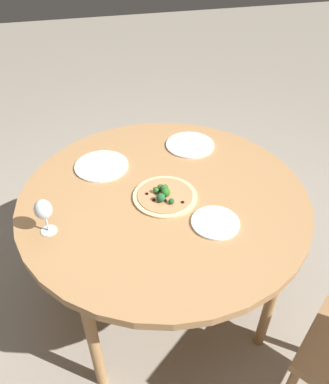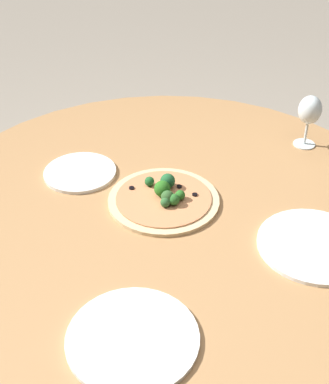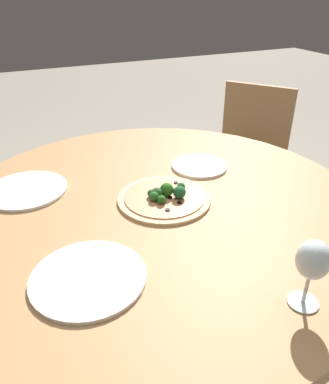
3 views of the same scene
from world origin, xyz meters
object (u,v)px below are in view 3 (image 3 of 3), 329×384
(wine_glass, at_px, (313,262))
(plate_near, at_px, (26,190))
(plate_side, at_px, (199,166))
(pizza, at_px, (165,197))
(chair, at_px, (246,161))
(plate_far, at_px, (88,278))

(wine_glass, relative_size, plate_near, 0.62)
(plate_near, xyz_separation_m, plate_side, (0.60, -0.08, 0.00))
(pizza, height_order, plate_near, pizza)
(plate_side, bearing_deg, chair, 39.07)
(pizza, relative_size, wine_glass, 1.80)
(wine_glass, xyz_separation_m, plate_far, (-0.39, 0.26, -0.11))
(wine_glass, xyz_separation_m, plate_near, (-0.47, 0.74, -0.11))
(chair, height_order, plate_near, chair)
(pizza, bearing_deg, plate_side, 37.50)
(pizza, height_order, plate_side, pizza)
(wine_glass, relative_size, plate_far, 0.60)
(plate_near, relative_size, plate_far, 0.97)
(chair, relative_size, plate_side, 4.30)
(pizza, distance_m, plate_far, 0.39)
(chair, distance_m, plate_side, 0.80)
(chair, height_order, wine_glass, wine_glass)
(chair, bearing_deg, wine_glass, -69.32)
(wine_glass, bearing_deg, plate_far, 146.71)
(wine_glass, bearing_deg, pizza, 100.14)
(pizza, bearing_deg, chair, 38.66)
(wine_glass, height_order, plate_near, wine_glass)
(chair, relative_size, plate_far, 3.26)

